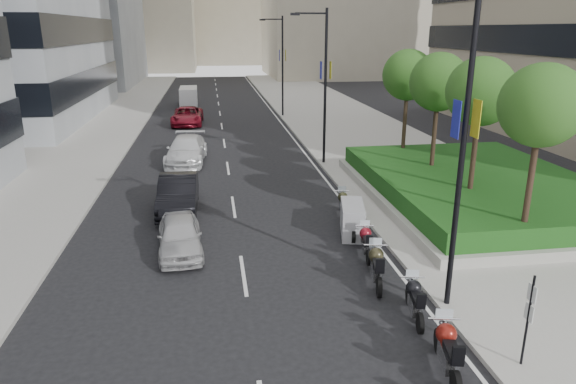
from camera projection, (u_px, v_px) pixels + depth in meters
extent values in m
plane|color=black|center=(310.00, 339.00, 13.63)|extent=(160.00, 160.00, 0.00)
cube|color=#9E9B93|center=(348.00, 126.00, 43.15)|extent=(10.00, 100.00, 0.15)
cube|color=#9E9B93|center=(88.00, 133.00, 40.19)|extent=(8.00, 100.00, 0.15)
cube|color=silver|center=(286.00, 129.00, 42.42)|extent=(0.12, 100.00, 0.01)
cube|color=silver|center=(222.00, 130.00, 41.69)|extent=(0.12, 100.00, 0.01)
cube|color=#A1A096|center=(477.00, 195.00, 24.36)|extent=(10.00, 14.00, 0.40)
cube|color=#194714|center=(478.00, 183.00, 24.17)|extent=(9.40, 13.40, 0.80)
cylinder|color=#332319|center=(529.00, 189.00, 17.82)|extent=(0.22, 0.22, 4.00)
sphere|color=#1D571B|center=(542.00, 105.00, 16.94)|extent=(2.80, 2.80, 2.80)
cylinder|color=#332319|center=(473.00, 161.00, 21.59)|extent=(0.22, 0.22, 4.00)
sphere|color=#1D571B|center=(481.00, 92.00, 20.71)|extent=(2.80, 2.80, 2.80)
cylinder|color=#332319|center=(434.00, 142.00, 25.36)|extent=(0.22, 0.22, 4.00)
sphere|color=#1D571B|center=(439.00, 82.00, 24.48)|extent=(2.80, 2.80, 2.80)
cylinder|color=#332319|center=(404.00, 127.00, 29.13)|extent=(0.22, 0.22, 4.00)
sphere|color=#1D571B|center=(408.00, 75.00, 28.25)|extent=(2.80, 2.80, 2.80)
cylinder|color=black|center=(462.00, 160.00, 13.81)|extent=(0.16, 0.16, 9.00)
cube|color=gold|center=(476.00, 119.00, 13.52)|extent=(0.02, 0.45, 1.00)
cube|color=navy|center=(456.00, 119.00, 13.44)|extent=(0.02, 0.45, 1.00)
cylinder|color=black|center=(325.00, 90.00, 29.83)|extent=(0.16, 0.16, 9.00)
cylinder|color=black|center=(311.00, 13.00, 28.43)|extent=(1.80, 0.10, 0.10)
cube|color=black|center=(295.00, 14.00, 28.32)|extent=(0.50, 0.22, 0.14)
cube|color=gold|center=(330.00, 70.00, 29.54)|extent=(0.02, 0.45, 1.00)
cube|color=navy|center=(321.00, 70.00, 29.46)|extent=(0.02, 0.45, 1.00)
cylinder|color=black|center=(283.00, 68.00, 46.80)|extent=(0.16, 0.16, 9.00)
cylinder|color=black|center=(272.00, 19.00, 45.40)|extent=(1.80, 0.10, 0.10)
cube|color=black|center=(262.00, 20.00, 45.29)|extent=(0.50, 0.22, 0.14)
cube|color=gold|center=(286.00, 55.00, 46.51)|extent=(0.02, 0.45, 1.00)
cube|color=navy|center=(279.00, 55.00, 46.43)|extent=(0.02, 0.45, 1.00)
cylinder|color=black|center=(527.00, 324.00, 12.04)|extent=(0.06, 0.06, 2.50)
cube|color=silver|center=(532.00, 293.00, 11.80)|extent=(0.02, 0.32, 0.42)
cube|color=silver|center=(529.00, 313.00, 11.95)|extent=(0.02, 0.32, 0.42)
cylinder|color=black|center=(439.00, 341.00, 12.96)|extent=(0.26, 0.67, 0.65)
cube|color=silver|center=(448.00, 357.00, 12.05)|extent=(0.49, 0.94, 0.44)
sphere|color=maroon|center=(446.00, 334.00, 12.26)|extent=(0.51, 0.51, 0.51)
cube|color=black|center=(453.00, 353.00, 11.65)|extent=(0.45, 0.83, 0.17)
cylinder|color=silver|center=(444.00, 319.00, 12.46)|extent=(0.77, 0.21, 0.05)
cylinder|color=black|center=(420.00, 323.00, 13.80)|extent=(0.22, 0.60, 0.59)
cylinder|color=black|center=(409.00, 296.00, 15.25)|extent=(0.22, 0.60, 0.59)
cube|color=silver|center=(415.00, 305.00, 14.43)|extent=(0.42, 0.84, 0.40)
sphere|color=black|center=(414.00, 288.00, 14.62)|extent=(0.46, 0.46, 0.46)
cube|color=black|center=(418.00, 300.00, 14.07)|extent=(0.39, 0.75, 0.15)
cylinder|color=silver|center=(413.00, 277.00, 14.80)|extent=(0.70, 0.17, 0.05)
cylinder|color=black|center=(379.00, 287.00, 15.68)|extent=(0.25, 0.65, 0.64)
cylinder|color=black|center=(374.00, 264.00, 17.25)|extent=(0.25, 0.65, 0.64)
cube|color=silver|center=(377.00, 271.00, 16.36)|extent=(0.48, 0.92, 0.43)
sphere|color=#312D1B|center=(376.00, 255.00, 16.57)|extent=(0.50, 0.50, 0.50)
cube|color=black|center=(378.00, 266.00, 15.97)|extent=(0.44, 0.82, 0.17)
cylinder|color=silver|center=(376.00, 245.00, 16.77)|extent=(0.76, 0.20, 0.05)
cylinder|color=black|center=(369.00, 258.00, 17.80)|extent=(0.20, 0.58, 0.57)
cylinder|color=black|center=(363.00, 241.00, 19.20)|extent=(0.20, 0.58, 0.57)
cube|color=silver|center=(366.00, 246.00, 18.41)|extent=(0.39, 0.81, 0.38)
sphere|color=maroon|center=(365.00, 233.00, 18.59)|extent=(0.44, 0.44, 0.44)
cube|color=black|center=(368.00, 241.00, 18.06)|extent=(0.36, 0.72, 0.15)
cylinder|color=silver|center=(365.00, 226.00, 18.77)|extent=(0.68, 0.15, 0.05)
cylinder|color=black|center=(353.00, 235.00, 19.69)|extent=(0.25, 0.64, 0.62)
cylinder|color=black|center=(351.00, 220.00, 21.23)|extent=(0.25, 0.64, 0.62)
cube|color=gray|center=(352.00, 219.00, 20.36)|extent=(1.27, 2.24, 1.26)
cylinder|color=black|center=(345.00, 215.00, 21.87)|extent=(0.18, 0.57, 0.57)
cylinder|color=black|center=(341.00, 204.00, 23.26)|extent=(0.18, 0.57, 0.57)
cube|color=silver|center=(343.00, 206.00, 22.47)|extent=(0.36, 0.80, 0.38)
sphere|color=#2C2D19|center=(343.00, 197.00, 22.65)|extent=(0.44, 0.44, 0.44)
cube|color=black|center=(344.00, 202.00, 22.12)|extent=(0.33, 0.71, 0.15)
cylinder|color=silver|center=(342.00, 191.00, 22.83)|extent=(0.68, 0.12, 0.05)
imported|color=#AFAFB1|center=(180.00, 235.00, 18.73)|extent=(1.85, 4.00, 1.33)
imported|color=black|center=(178.00, 194.00, 23.07)|extent=(1.71, 4.81, 1.58)
imported|color=silver|center=(186.00, 150.00, 31.39)|extent=(2.64, 5.61, 1.58)
imported|color=maroon|center=(187.00, 116.00, 43.95)|extent=(2.70, 5.53, 1.51)
cube|color=white|center=(189.00, 97.00, 54.59)|extent=(1.83, 4.70, 1.97)
cube|color=white|center=(188.00, 104.00, 53.06)|extent=(1.79, 1.14, 1.03)
cylinder|color=black|center=(181.00, 105.00, 53.10)|extent=(0.23, 0.66, 0.66)
cylinder|color=black|center=(196.00, 105.00, 53.31)|extent=(0.23, 0.66, 0.66)
cylinder|color=black|center=(183.00, 101.00, 56.10)|extent=(0.23, 0.66, 0.66)
cylinder|color=black|center=(196.00, 101.00, 56.31)|extent=(0.23, 0.66, 0.66)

